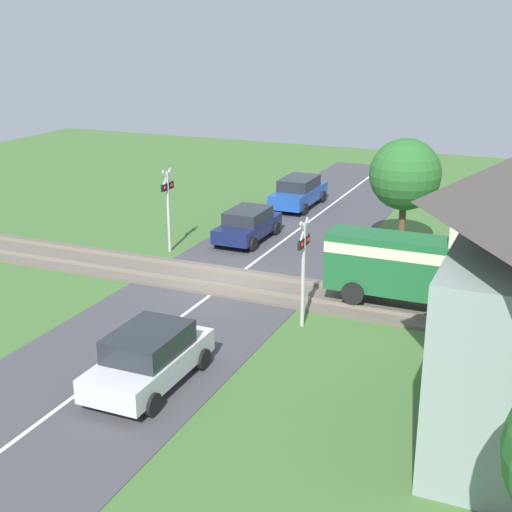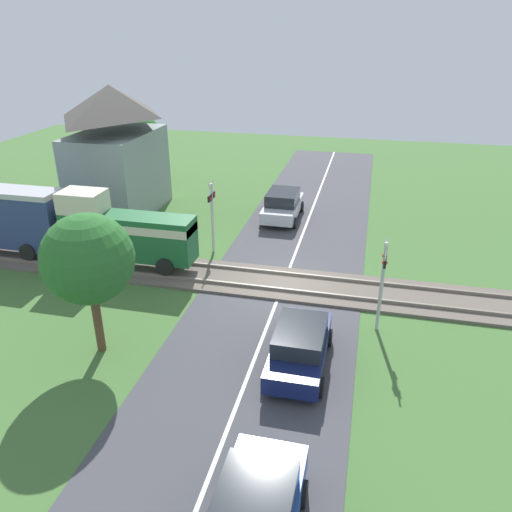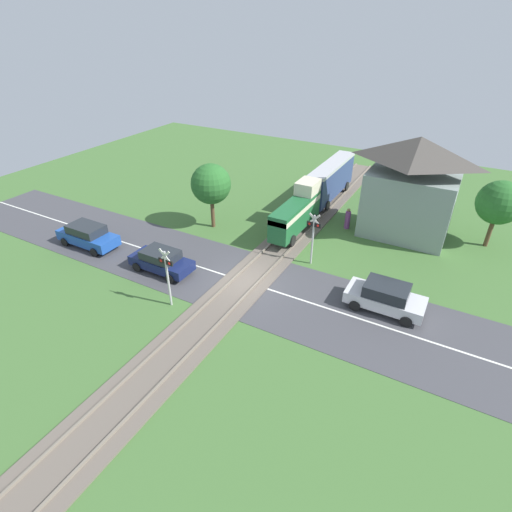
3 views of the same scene
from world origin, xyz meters
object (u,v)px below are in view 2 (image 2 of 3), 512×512
car_near_crossing (300,345)px  car_far_side (283,205)px  crossing_signal_east_approach (212,208)px  train (42,221)px  crossing_signal_west_approach (383,274)px  pedestrian_by_station (104,224)px  station_building (116,153)px

car_near_crossing → car_far_side: 13.10m
car_near_crossing → crossing_signal_east_approach: bearing=34.5°
train → car_near_crossing: (-5.13, -12.34, -1.12)m
car_far_side → crossing_signal_east_approach: 5.84m
crossing_signal_west_approach → pedestrian_by_station: 14.57m
station_building → car_far_side: bearing=-83.9°
car_near_crossing → train: bearing=67.4°
crossing_signal_east_approach → station_building: station_building is taller
car_far_side → train: bearing=128.9°
train → station_building: station_building is taller
crossing_signal_east_approach → pedestrian_by_station: (0.43, 5.83, -1.48)m
car_near_crossing → crossing_signal_east_approach: 9.37m
car_near_crossing → pedestrian_by_station: (8.06, 11.08, -0.03)m
car_near_crossing → station_building: bearing=45.5°
car_near_crossing → crossing_signal_west_approach: crossing_signal_west_approach is taller
car_near_crossing → car_far_side: size_ratio=0.98×
car_far_side → station_building: bearing=96.1°
crossing_signal_west_approach → station_building: (9.16, 14.38, 1.21)m
crossing_signal_east_approach → car_far_side: bearing=-24.7°
train → crossing_signal_east_approach: (2.49, -7.09, 0.33)m
train → crossing_signal_east_approach: crossing_signal_east_approach is taller
train → crossing_signal_east_approach: bearing=-70.6°
crossing_signal_east_approach → pedestrian_by_station: size_ratio=2.21×
train → pedestrian_by_station: train is taller
car_far_side → pedestrian_by_station: (-4.72, 8.20, -0.09)m
train → car_far_side: train is taller
car_far_side → car_near_crossing: bearing=-167.3°
crossing_signal_east_approach → pedestrian_by_station: crossing_signal_east_approach is taller
pedestrian_by_station → train: bearing=156.7°
car_far_side → crossing_signal_west_approach: 11.50m
car_far_side → pedestrian_by_station: size_ratio=2.59×
car_near_crossing → pedestrian_by_station: size_ratio=2.52×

